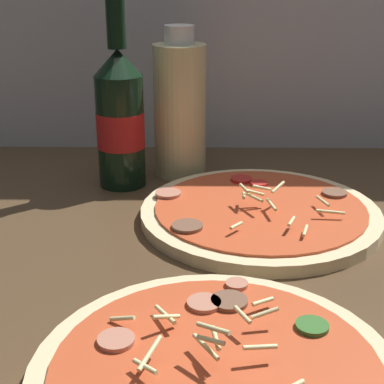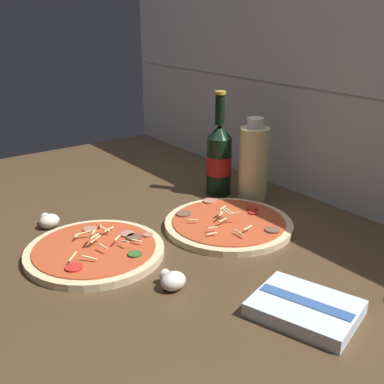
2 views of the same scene
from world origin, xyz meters
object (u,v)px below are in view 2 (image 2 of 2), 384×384
object	(u,v)px
oil_bottle	(254,162)
mushroom_right	(49,221)
pizza_near	(95,251)
dish_towel	(305,309)
pizza_far	(229,224)
mushroom_left	(172,280)
beer_bottle	(219,158)

from	to	relation	value
oil_bottle	mushroom_right	xyz separation A→B (cm)	(-13.85, -48.59, -8.03)
pizza_near	dish_towel	bearing A→B (deg)	25.12
pizza_near	pizza_far	world-z (taller)	pizza_near
oil_bottle	mushroom_left	bearing A→B (deg)	-60.23
oil_bottle	mushroom_right	bearing A→B (deg)	-105.91
mushroom_left	mushroom_right	size ratio (longest dim) A/B	1.02
pizza_far	oil_bottle	bearing A→B (deg)	121.21
pizza_near	pizza_far	size ratio (longest dim) A/B	0.96
oil_bottle	beer_bottle	bearing A→B (deg)	-148.52
mushroom_right	dish_towel	distance (cm)	59.67
beer_bottle	oil_bottle	world-z (taller)	beer_bottle
pizza_near	beer_bottle	size ratio (longest dim) A/B	1.02
beer_bottle	oil_bottle	distance (cm)	9.15
oil_bottle	mushroom_left	xyz separation A→B (cm)	(23.26, -40.67, -8.00)
pizza_near	mushroom_left	distance (cm)	19.95
oil_bottle	dish_towel	world-z (taller)	oil_bottle
beer_bottle	mushroom_left	xyz separation A→B (cm)	(31.06, -35.90, -8.02)
oil_bottle	dish_towel	distance (cm)	51.47
beer_bottle	dish_towel	world-z (taller)	beer_bottle
pizza_near	beer_bottle	bearing A→B (deg)	106.03
pizza_near	oil_bottle	bearing A→B (deg)	95.05
mushroom_left	pizza_near	bearing A→B (deg)	-164.25
beer_bottle	oil_bottle	size ratio (longest dim) A/B	1.28
beer_bottle	mushroom_left	bearing A→B (deg)	-49.13
pizza_far	beer_bottle	xyz separation A→B (cm)	(-17.80, 11.73, 8.78)
mushroom_right	dish_towel	xyz separation A→B (cm)	(56.08, 20.39, -0.37)
pizza_near	mushroom_left	world-z (taller)	pizza_near
beer_bottle	mushroom_left	world-z (taller)	beer_bottle
pizza_near	pizza_far	bearing A→B (deg)	78.66
pizza_far	mushroom_left	distance (cm)	27.58
pizza_near	dish_towel	xyz separation A→B (cm)	(38.16, 17.89, 0.32)
mushroom_right	dish_towel	world-z (taller)	mushroom_right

